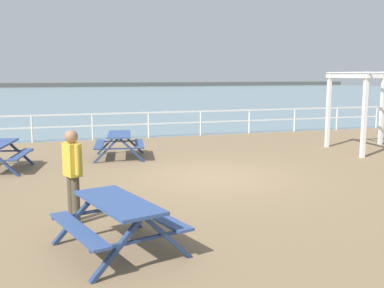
% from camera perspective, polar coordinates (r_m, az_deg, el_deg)
% --- Properties ---
extents(ground_plane, '(30.00, 24.00, 0.20)m').
position_cam_1_polar(ground_plane, '(11.72, 2.79, -4.62)').
color(ground_plane, '#846B4C').
extents(sea_band, '(142.00, 90.00, 0.01)m').
position_cam_1_polar(sea_band, '(63.60, -14.31, 6.06)').
color(sea_band, gray).
rests_on(sea_band, ground).
extents(distant_shoreline, '(142.00, 6.00, 1.80)m').
position_cam_1_polar(distant_shoreline, '(106.53, -15.83, 6.95)').
color(distant_shoreline, '#4C4C47').
rests_on(distant_shoreline, ground).
extents(seaward_railing, '(23.07, 0.07, 1.08)m').
position_cam_1_polar(seaward_railing, '(18.95, -5.49, 3.08)').
color(seaward_railing, white).
rests_on(seaward_railing, ground).
extents(picnic_table_mid_centre, '(1.80, 2.03, 0.80)m').
position_cam_1_polar(picnic_table_mid_centre, '(14.43, -9.12, 0.55)').
color(picnic_table_mid_centre, '#334C84').
rests_on(picnic_table_mid_centre, ground).
extents(picnic_table_far_left, '(1.93, 2.14, 0.80)m').
position_cam_1_polar(picnic_table_far_left, '(6.82, -9.25, -8.57)').
color(picnic_table_far_left, '#334C84').
rests_on(picnic_table_far_left, ground).
extents(visitor, '(0.33, 0.50, 1.66)m').
position_cam_1_polar(visitor, '(8.18, -14.80, -3.23)').
color(visitor, '#4C4233').
rests_on(visitor, ground).
extents(lattice_pergola, '(2.63, 2.75, 2.70)m').
position_cam_1_polar(lattice_pergola, '(16.68, 22.06, 5.99)').
color(lattice_pergola, white).
rests_on(lattice_pergola, ground).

